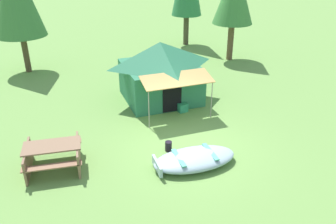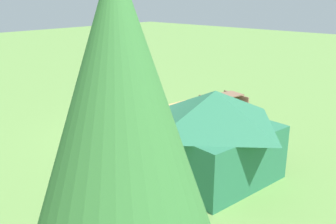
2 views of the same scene
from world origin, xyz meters
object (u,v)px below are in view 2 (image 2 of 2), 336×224
at_px(fuel_can, 155,125).
at_px(pine_tree_back_right, 121,148).
at_px(canvas_cabin_tent, 214,133).
at_px(cooler_box, 170,158).
at_px(picnic_table, 223,102).
at_px(beached_rowboat, 130,120).

xyz_separation_m(fuel_can, pine_tree_back_right, (7.33, 6.87, 3.37)).
bearing_deg(canvas_cabin_tent, cooler_box, -80.91).
height_order(picnic_table, pine_tree_back_right, pine_tree_back_right).
bearing_deg(pine_tree_back_right, picnic_table, -150.06).
bearing_deg(cooler_box, pine_tree_back_right, 38.90).
bearing_deg(picnic_table, canvas_cabin_tent, 31.79).
distance_m(canvas_cabin_tent, fuel_can, 4.21).
bearing_deg(beached_rowboat, cooler_box, 67.09).
relative_size(beached_rowboat, fuel_can, 8.32).
relative_size(canvas_cabin_tent, pine_tree_back_right, 0.81).
relative_size(fuel_can, pine_tree_back_right, 0.06).
xyz_separation_m(picnic_table, fuel_can, (3.39, -0.70, -0.32)).
bearing_deg(fuel_can, pine_tree_back_right, 43.15).
bearing_deg(fuel_can, beached_rowboat, -72.64).
height_order(canvas_cabin_tent, picnic_table, canvas_cabin_tent).
height_order(beached_rowboat, canvas_cabin_tent, canvas_cabin_tent).
relative_size(beached_rowboat, picnic_table, 1.40).
relative_size(beached_rowboat, cooler_box, 4.94).
xyz_separation_m(beached_rowboat, fuel_can, (-0.32, 1.04, -0.04)).
xyz_separation_m(canvas_cabin_tent, pine_tree_back_right, (5.78, 3.11, 2.27)).
distance_m(fuel_can, pine_tree_back_right, 10.60).
distance_m(canvas_cabin_tent, pine_tree_back_right, 6.95).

